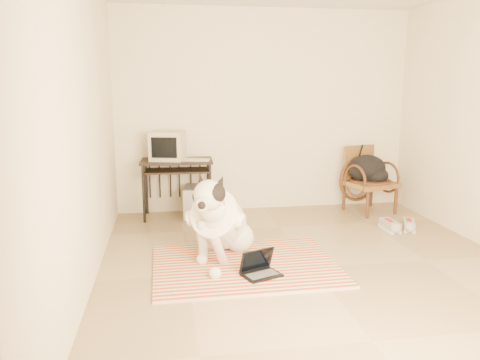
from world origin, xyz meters
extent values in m
plane|color=#937D5A|center=(0.00, 0.00, 0.00)|extent=(4.50, 4.50, 0.00)
plane|color=beige|center=(0.00, 2.25, 1.35)|extent=(4.50, 0.00, 4.50)
plane|color=beige|center=(-2.00, 0.00, 1.35)|extent=(0.00, 4.50, 4.50)
cube|color=red|center=(-0.62, -0.40, 0.01)|extent=(1.74, 0.28, 0.02)
cube|color=#3E8036|center=(-0.62, -0.13, 0.01)|extent=(1.74, 0.28, 0.02)
cube|color=#613978|center=(-0.62, 0.14, 0.01)|extent=(1.74, 0.28, 0.02)
cube|color=yellow|center=(-0.62, 0.40, 0.01)|extent=(1.74, 0.28, 0.02)
cube|color=beige|center=(-0.63, 0.67, 0.01)|extent=(1.74, 0.28, 0.02)
sphere|color=silver|center=(-0.90, 0.66, 0.16)|extent=(0.31, 0.31, 0.31)
sphere|color=silver|center=(-0.62, 0.54, 0.16)|extent=(0.31, 0.31, 0.31)
ellipsoid|color=silver|center=(-0.77, 0.59, 0.18)|extent=(0.39, 0.35, 0.32)
ellipsoid|color=silver|center=(-0.84, 0.42, 0.40)|extent=(0.64, 0.81, 0.68)
cylinder|color=white|center=(-0.84, 0.43, 0.40)|extent=(0.67, 0.74, 0.62)
sphere|color=silver|center=(-0.92, 0.24, 0.55)|extent=(0.26, 0.26, 0.26)
sphere|color=silver|center=(-0.96, 0.14, 0.71)|extent=(0.29, 0.29, 0.29)
ellipsoid|color=black|center=(-0.92, 0.13, 0.73)|extent=(0.22, 0.25, 0.21)
cylinder|color=silver|center=(-1.01, 0.03, 0.67)|extent=(0.17, 0.19, 0.12)
sphere|color=black|center=(-1.05, -0.05, 0.67)|extent=(0.07, 0.07, 0.07)
cone|color=black|center=(-1.02, 0.24, 0.82)|extent=(0.15, 0.18, 0.18)
cone|color=black|center=(-0.85, 0.16, 0.82)|extent=(0.17, 0.16, 0.18)
torus|color=silver|center=(-0.93, 0.22, 0.60)|extent=(0.29, 0.22, 0.23)
cylinder|color=silver|center=(-1.02, 0.26, 0.23)|extent=(0.13, 0.15, 0.43)
cylinder|color=silver|center=(-0.89, 0.07, 0.21)|extent=(0.23, 0.39, 0.44)
sphere|color=silver|center=(-1.03, 0.24, 0.05)|extent=(0.11, 0.11, 0.11)
sphere|color=silver|center=(-0.94, -0.12, 0.06)|extent=(0.12, 0.12, 0.12)
cone|color=black|center=(-0.68, 0.85, 0.06)|extent=(0.12, 0.44, 0.11)
cube|color=black|center=(-0.53, -0.16, 0.03)|extent=(0.39, 0.34, 0.02)
cube|color=#4B4B4E|center=(-0.52, -0.17, 0.04)|extent=(0.31, 0.23, 0.00)
cube|color=black|center=(-0.56, -0.08, 0.14)|extent=(0.34, 0.19, 0.22)
cube|color=black|center=(-0.55, -0.09, 0.15)|extent=(0.30, 0.17, 0.19)
cube|color=black|center=(-1.21, 1.97, 0.74)|extent=(0.93, 0.54, 0.03)
cube|color=black|center=(-1.21, 1.92, 0.63)|extent=(0.83, 0.44, 0.02)
cylinder|color=black|center=(-1.63, 1.77, 0.36)|extent=(0.04, 0.04, 0.73)
cylinder|color=black|center=(-1.61, 2.20, 0.36)|extent=(0.04, 0.04, 0.73)
cylinder|color=black|center=(-0.80, 1.74, 0.36)|extent=(0.04, 0.04, 0.73)
cylinder|color=black|center=(-0.78, 2.16, 0.36)|extent=(0.04, 0.04, 0.73)
cube|color=#B2A88B|center=(-1.31, 1.99, 0.94)|extent=(0.49, 0.47, 0.36)
cube|color=black|center=(-1.36, 1.80, 0.94)|extent=(0.32, 0.09, 0.26)
cube|color=#B2A88B|center=(-0.99, 1.86, 0.77)|extent=(0.42, 0.24, 0.03)
cube|color=#4B4B4E|center=(-1.02, 1.93, 0.20)|extent=(0.25, 0.45, 0.41)
cube|color=#AEAEB2|center=(-1.06, 1.72, 0.20)|extent=(0.17, 0.04, 0.39)
cube|color=brown|center=(1.38, 1.80, 0.39)|extent=(0.72, 0.70, 0.06)
cylinder|color=#341B0E|center=(1.38, 1.80, 0.43)|extent=(0.54, 0.54, 0.04)
cube|color=brown|center=(1.30, 2.05, 0.66)|extent=(0.49, 0.18, 0.44)
cylinder|color=#341B0E|center=(1.22, 1.50, 0.18)|extent=(0.04, 0.04, 0.36)
cylinder|color=#341B0E|center=(1.08, 1.96, 0.18)|extent=(0.04, 0.04, 0.36)
cylinder|color=#341B0E|center=(1.68, 1.64, 0.18)|extent=(0.04, 0.04, 0.36)
cylinder|color=#341B0E|center=(1.54, 2.10, 0.18)|extent=(0.04, 0.04, 0.36)
ellipsoid|color=black|center=(1.33, 1.82, 0.60)|extent=(0.51, 0.42, 0.38)
ellipsoid|color=black|center=(1.43, 1.72, 0.52)|extent=(0.32, 0.26, 0.22)
cube|color=silver|center=(1.27, 0.98, 0.02)|extent=(0.14, 0.34, 0.03)
cube|color=gray|center=(1.27, 0.98, 0.06)|extent=(0.13, 0.32, 0.11)
cube|color=#A41C15|center=(1.27, 0.98, 0.11)|extent=(0.06, 0.17, 0.02)
cube|color=silver|center=(1.52, 0.98, 0.02)|extent=(0.25, 0.35, 0.03)
cube|color=gray|center=(1.52, 0.98, 0.06)|extent=(0.24, 0.33, 0.10)
cube|color=#A41C15|center=(1.52, 0.98, 0.10)|extent=(0.12, 0.17, 0.02)
camera|label=1|loc=(-1.35, -4.02, 1.71)|focal=35.00mm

